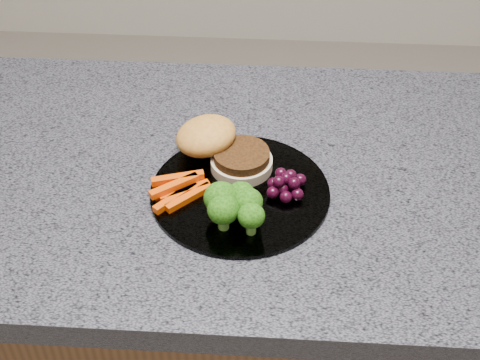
% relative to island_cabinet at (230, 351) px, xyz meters
% --- Properties ---
extents(island_cabinet, '(1.20, 0.60, 0.86)m').
position_rel_island_cabinet_xyz_m(island_cabinet, '(0.00, 0.00, 0.00)').
color(island_cabinet, brown).
rests_on(island_cabinet, ground).
extents(countertop, '(1.20, 0.60, 0.04)m').
position_rel_island_cabinet_xyz_m(countertop, '(0.00, 0.00, 0.45)').
color(countertop, '#54535F').
rests_on(countertop, island_cabinet).
extents(plate, '(0.26, 0.26, 0.01)m').
position_rel_island_cabinet_xyz_m(plate, '(0.02, -0.05, 0.47)').
color(plate, white).
rests_on(plate, countertop).
extents(burger, '(0.18, 0.15, 0.05)m').
position_rel_island_cabinet_xyz_m(burger, '(-0.01, 0.02, 0.50)').
color(burger, '#C5AE8B').
rests_on(burger, plate).
extents(carrot_sticks, '(0.09, 0.09, 0.02)m').
position_rel_island_cabinet_xyz_m(carrot_sticks, '(-0.06, -0.06, 0.48)').
color(carrot_sticks, '#D54203').
rests_on(carrot_sticks, plate).
extents(broccoli, '(0.08, 0.08, 0.06)m').
position_rel_island_cabinet_xyz_m(broccoli, '(0.02, -0.11, 0.51)').
color(broccoli, '#5B9034').
rests_on(broccoli, plate).
extents(grape_bunch, '(0.06, 0.06, 0.03)m').
position_rel_island_cabinet_xyz_m(grape_bunch, '(0.09, -0.05, 0.49)').
color(grape_bunch, black).
rests_on(grape_bunch, plate).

